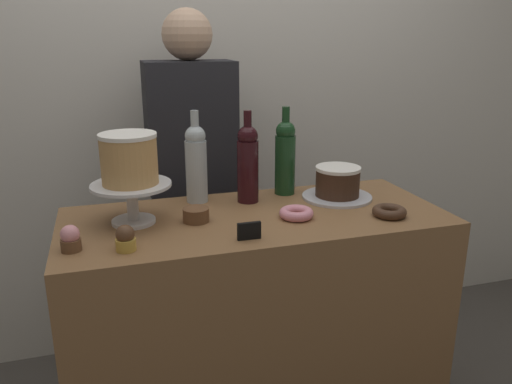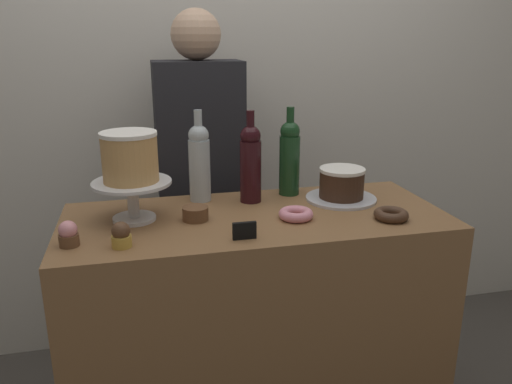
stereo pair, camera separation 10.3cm
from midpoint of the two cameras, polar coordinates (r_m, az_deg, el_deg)
back_wall at (r=2.40m, az=-7.28°, el=12.48°), size 6.00×0.05×2.60m
display_counter at (r=1.88m, az=-1.63°, el=-16.07°), size 1.26×0.54×0.93m
cake_stand_pedestal at (r=1.63m, az=-15.63°, el=-0.44°), size 0.25×0.25×0.13m
white_layer_cake at (r=1.60m, az=-15.97°, el=3.63°), size 0.18×0.18×0.16m
silver_serving_platter at (r=1.86m, az=7.58°, el=-0.55°), size 0.25×0.25×0.01m
chocolate_round_cake at (r=1.84m, az=7.65°, el=1.21°), size 0.16×0.16×0.11m
wine_bottle_green at (r=1.86m, az=1.74°, el=4.10°), size 0.08×0.08×0.33m
wine_bottle_clear at (r=1.78m, az=-8.44°, el=3.35°), size 0.08×0.08×0.33m
wine_bottle_dark_red at (r=1.77m, az=-2.60°, el=3.38°), size 0.08×0.08×0.33m
cupcake_strawberry at (r=1.49m, az=-22.13°, el=-4.96°), size 0.06×0.06×0.07m
cupcake_chocolate at (r=1.45m, az=-16.55°, el=-5.09°), size 0.06×0.06×0.07m
donut_chocolate at (r=1.70m, az=13.19°, el=-2.19°), size 0.11×0.11×0.03m
donut_pink at (r=1.64m, az=2.80°, el=-2.43°), size 0.11×0.11×0.03m
cookie_stack at (r=1.62m, az=-8.61°, el=-2.60°), size 0.08×0.08×0.04m
price_sign_chalkboard at (r=1.47m, az=-2.80°, el=-4.44°), size 0.07×0.01×0.05m
barista_figure at (r=2.19m, az=-8.45°, el=-0.38°), size 0.36×0.22×1.60m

